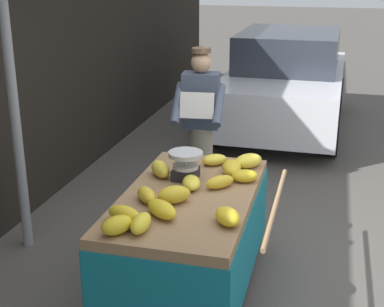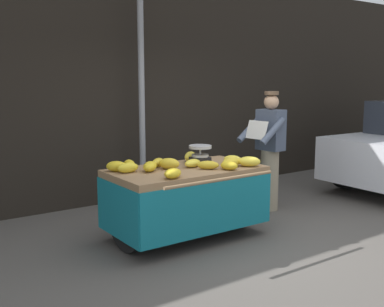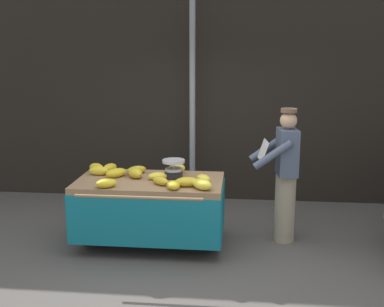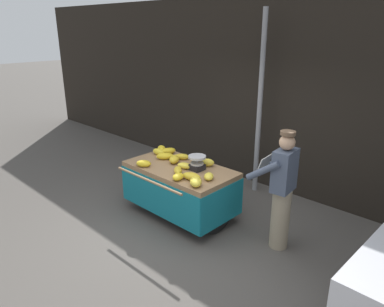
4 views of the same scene
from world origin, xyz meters
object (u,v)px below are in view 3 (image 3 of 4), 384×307
banana_bunch_13 (96,168)px  weighing_scale (174,169)px  banana_bunch_1 (158,176)px  vendor_person (285,175)px  banana_bunch_9 (202,184)px  banana_bunch_7 (187,182)px  banana_bunch_10 (176,169)px  banana_cart (150,197)px  banana_bunch_2 (116,173)px  banana_bunch_3 (160,181)px  banana_bunch_12 (137,170)px  banana_bunch_8 (173,185)px  banana_bunch_4 (203,179)px  banana_bunch_6 (110,168)px  banana_bunch_5 (135,173)px  banana_bunch_0 (106,183)px  banana_bunch_11 (99,171)px  street_pole (192,101)px

banana_bunch_13 → weighing_scale: bearing=-10.1°
weighing_scale → banana_bunch_1: size_ratio=1.14×
vendor_person → banana_bunch_9: bearing=-146.1°
banana_bunch_7 → banana_bunch_10: (-0.21, 0.56, 0.01)m
banana_cart → banana_bunch_10: (0.29, 0.32, 0.29)m
banana_bunch_2 → banana_bunch_3: bearing=-25.2°
banana_bunch_2 → banana_bunch_10: size_ratio=1.15×
banana_bunch_9 → banana_cart: bearing=152.6°
banana_bunch_12 → banana_bunch_8: bearing=-48.6°
banana_bunch_3 → banana_bunch_4: size_ratio=1.15×
banana_bunch_6 → vendor_person: 2.25m
banana_bunch_4 → banana_bunch_8: (-0.32, -0.32, 0.00)m
banana_bunch_5 → banana_bunch_7: banana_bunch_5 is taller
banana_cart → banana_bunch_0: banana_bunch_0 is taller
banana_bunch_0 → banana_bunch_11: bearing=115.0°
banana_bunch_1 → banana_bunch_8: size_ratio=1.16×
banana_bunch_5 → banana_bunch_10: same height
banana_bunch_5 → vendor_person: 1.88m
banana_bunch_3 → banana_bunch_6: (-0.76, 0.51, 0.01)m
weighing_scale → banana_bunch_5: (-0.48, -0.04, -0.05)m
weighing_scale → banana_bunch_13: size_ratio=1.23×
banana_bunch_3 → vendor_person: 1.58m
weighing_scale → banana_bunch_2: size_ratio=0.96×
banana_bunch_9 → banana_bunch_13: size_ratio=1.17×
banana_bunch_4 → banana_bunch_1: bearing=173.5°
banana_bunch_5 → banana_bunch_7: (0.69, -0.30, -0.01)m
banana_cart → banana_bunch_1: size_ratio=7.36×
banana_bunch_9 → banana_bunch_8: bearing=-175.7°
banana_cart → vendor_person: 1.71m
street_pole → banana_bunch_4: bearing=-79.8°
banana_bunch_5 → banana_bunch_11: (-0.49, 0.08, -0.01)m
banana_bunch_6 → banana_bunch_4: bearing=-15.9°
banana_bunch_2 → banana_cart: bearing=-10.1°
banana_bunch_11 → banana_bunch_6: bearing=57.4°
banana_bunch_12 → vendor_person: bearing=1.3°
street_pole → banana_bunch_5: size_ratio=13.17×
street_pole → banana_bunch_4: 1.91m
banana_bunch_0 → banana_bunch_4: 1.15m
banana_cart → weighing_scale: weighing_scale is taller
banana_bunch_1 → vendor_person: size_ratio=0.14×
street_pole → banana_bunch_12: bearing=-112.3°
weighing_scale → banana_bunch_2: 0.73m
banana_bunch_6 → banana_bunch_8: 1.15m
banana_bunch_1 → banana_bunch_13: banana_bunch_13 is taller
banana_bunch_1 → banana_bunch_2: banana_bunch_2 is taller
street_pole → banana_bunch_1: (-0.25, -1.66, -0.75)m
banana_bunch_0 → banana_bunch_12: 0.69m
banana_bunch_1 → vendor_person: bearing=11.0°
banana_cart → banana_bunch_6: size_ratio=6.94×
banana_bunch_6 → banana_bunch_11: (-0.10, -0.15, -0.00)m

